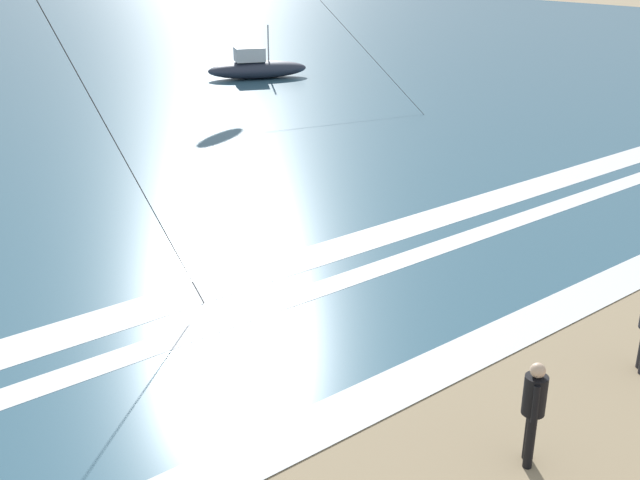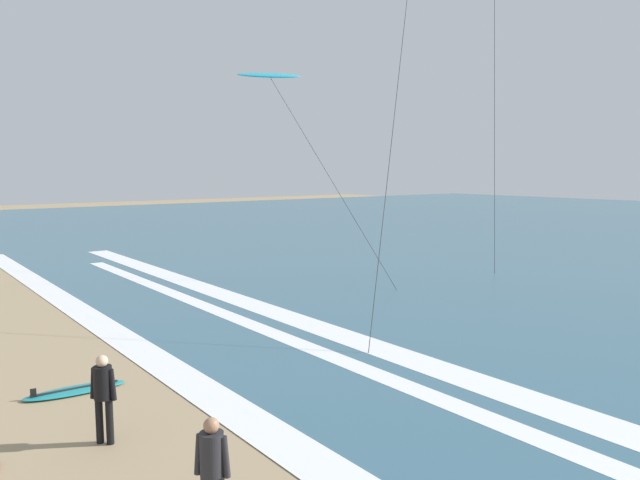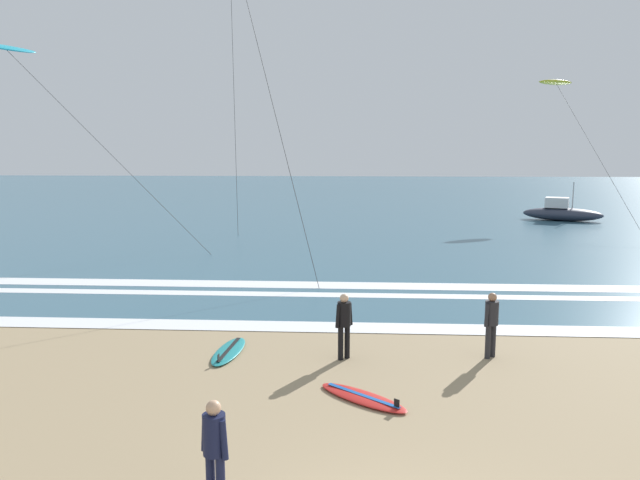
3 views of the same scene
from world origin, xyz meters
The scene contains 5 objects.
wave_foam_shoreline centered at (0.88, 9.94, 0.01)m, with size 57.68×0.99×0.01m, color white.
wave_foam_mid_break centered at (0.00, 13.65, 0.01)m, with size 43.05×0.64×0.01m, color white.
wave_foam_outer_break centered at (-0.12, 15.10, 0.01)m, with size 51.80×1.09×0.01m, color white.
surfer_mid_group centered at (-0.65, 7.46, 0.96)m, with size 0.45×0.39×1.60m.
offshore_boat centered at (13.94, 35.63, 0.55)m, with size 5.45×3.58×2.70m.
Camera 1 is at (-8.34, 2.50, 6.86)m, focal length 42.36 mm.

